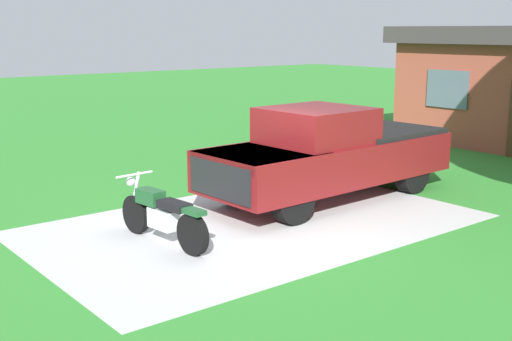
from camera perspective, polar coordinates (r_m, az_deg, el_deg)
ground_plane at (r=11.70m, az=-0.03°, el=-4.69°), size 80.00×80.00×0.00m
driveway_pad at (r=11.70m, az=-0.03°, el=-4.68°), size 4.87×7.80×0.01m
motorcycle at (r=10.65m, az=-8.20°, el=-3.87°), size 2.21×0.70×1.09m
pickup_truck at (r=13.36m, az=6.54°, el=1.56°), size 2.20×5.69×1.90m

